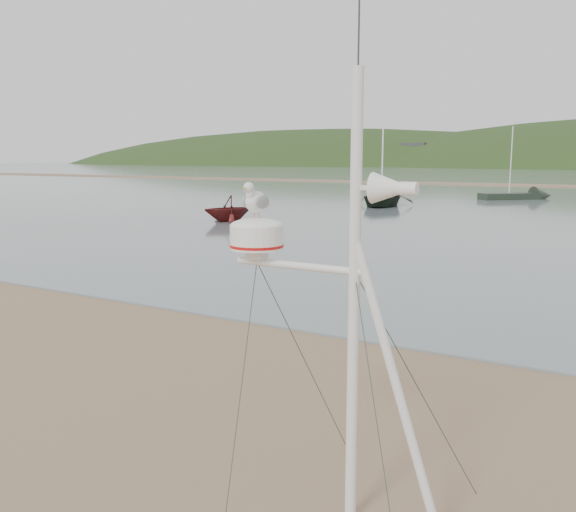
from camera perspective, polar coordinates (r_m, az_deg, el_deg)
The scene contains 6 objects.
ground at distance 9.76m, azimuth -17.68°, elevation -11.40°, with size 560.00×560.00×0.00m, color #7B5F47.
sandbar at distance 76.40m, azimuth 25.37°, elevation 5.91°, with size 560.00×7.00×0.07m, color #7B5F47.
mast_rig at distance 5.71m, azimuth 5.25°, elevation -13.01°, with size 2.22×2.37×5.01m.
boat_dark at distance 42.12m, azimuth 8.81°, elevation 8.22°, with size 3.77×1.09×5.28m, color black.
boat_red at distance 31.86m, azimuth -5.66°, elevation 5.56°, with size 2.24×1.37×2.60m, color #511312.
sailboat_dark_mid at distance 52.34m, azimuth 21.39°, elevation 5.27°, with size 5.50×5.41×6.20m.
Camera 1 is at (6.90, -6.01, 3.37)m, focal length 38.00 mm.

